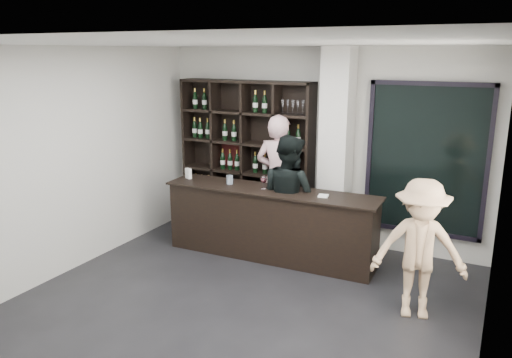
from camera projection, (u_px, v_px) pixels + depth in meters
The scene contains 12 objects.
floor at pixel (229, 318), 5.46m from camera, with size 5.00×5.50×0.01m, color black.
wine_shelf at pixel (246, 157), 7.88m from camera, with size 2.20×0.35×2.40m, color black, non-canonical shape.
structural_column at pixel (336, 151), 7.08m from camera, with size 0.40×0.40×2.90m, color silver.
glass_panel at pixel (426, 160), 6.75m from camera, with size 1.60×0.08×2.10m.
tasting_counter at pixel (270, 224), 6.95m from camera, with size 3.02×0.63×0.99m.
taster_pink at pixel (278, 178), 7.52m from camera, with size 0.71×0.46×1.94m, color #FCC5C9.
taster_black at pixel (289, 197), 6.89m from camera, with size 0.85×0.66×1.75m, color black.
customer at pixel (419, 249), 5.33m from camera, with size 1.00×0.58×1.55m, color tan.
wine_glass at pixel (264, 182), 6.82m from camera, with size 0.09×0.09×0.21m, color white, non-canonical shape.
spit_cup at pixel (230, 180), 7.09m from camera, with size 0.09×0.09×0.12m, color #ADC2D7.
napkin_stack at pixel (323, 196), 6.48m from camera, with size 0.13×0.13×0.02m, color white.
card_stand at pixel (188, 173), 7.40m from camera, with size 0.10×0.05×0.15m, color white.
Camera 1 is at (2.51, -4.24, 2.83)m, focal length 35.00 mm.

